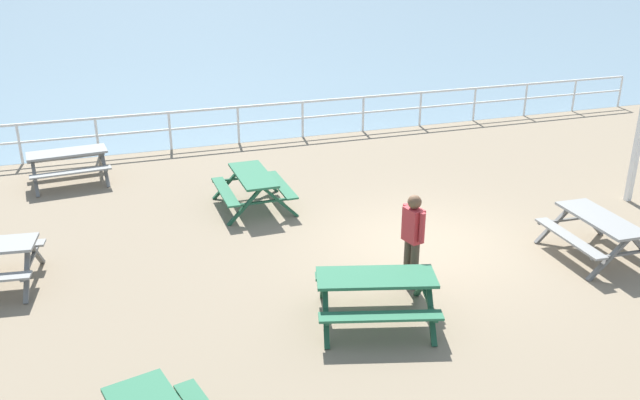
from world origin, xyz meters
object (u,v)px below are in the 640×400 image
at_px(picnic_table_mid_centre, 376,287).
at_px(picnic_table_seaward, 600,227).
at_px(picnic_table_far_right, 68,159).
at_px(visitor, 413,236).
at_px(picnic_table_near_right, 253,182).

height_order(picnic_table_mid_centre, picnic_table_seaward, same).
bearing_deg(picnic_table_far_right, visitor, -58.41).
distance_m(picnic_table_near_right, picnic_table_far_right, 4.85).
distance_m(picnic_table_far_right, picnic_table_seaward, 11.83).
relative_size(picnic_table_mid_centre, visitor, 1.30).
distance_m(picnic_table_seaward, visitor, 3.79).
bearing_deg(picnic_table_far_right, picnic_table_near_right, -43.57).
bearing_deg(picnic_table_mid_centre, visitor, 55.19).
height_order(picnic_table_far_right, picnic_table_seaward, same).
distance_m(picnic_table_mid_centre, picnic_table_seaward, 4.82).
relative_size(picnic_table_mid_centre, picnic_table_far_right, 1.11).
bearing_deg(picnic_table_seaward, visitor, 91.29).
height_order(picnic_table_near_right, picnic_table_mid_centre, same).
bearing_deg(picnic_table_seaward, picnic_table_mid_centre, 101.02).
relative_size(picnic_table_near_right, picnic_table_mid_centre, 0.84).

